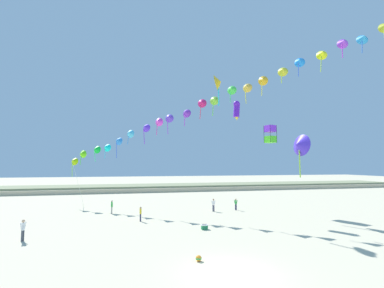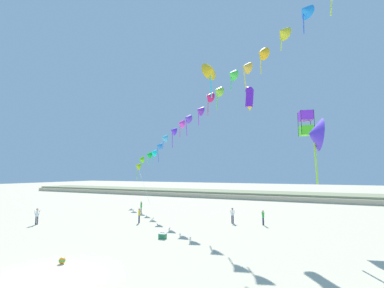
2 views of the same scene
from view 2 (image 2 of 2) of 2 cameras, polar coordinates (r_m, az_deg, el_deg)
name	(u,v)px [view 2 (image 2 of 2)]	position (r m, az deg, el deg)	size (l,w,h in m)	color
ground_plane	(43,281)	(15.94, -30.26, -24.87)	(240.00, 240.00, 0.00)	beige
dune_ridge	(248,195)	(57.16, 12.42, -10.91)	(120.00, 10.58, 1.26)	beige
person_near_left	(141,207)	(34.63, -11.22, -13.48)	(0.23, 0.56, 1.60)	gray
person_near_right	(37,215)	(31.52, -31.20, -13.37)	(0.29, 0.56, 1.64)	#474C56
person_mid_center	(232,214)	(28.28, 8.98, -15.18)	(0.56, 0.22, 1.58)	#282D4C
person_far_left	(263,217)	(27.88, 15.52, -15.27)	(0.38, 0.45, 1.48)	#282D4C
person_far_right	(139,214)	(28.74, -11.66, -15.07)	(0.21, 0.53, 1.51)	#282D4C
kite_banner_string	(214,95)	(27.71, 4.83, 10.85)	(36.11, 23.59, 21.16)	#98CD0D
large_kite_low_lead	(314,134)	(20.79, 25.56, 1.94)	(1.51, 2.59, 4.87)	#4D31DC
large_kite_mid_trail	(249,98)	(26.52, 12.65, 10.03)	(1.07, 0.98, 2.46)	#5E1DCE
large_kite_high_solo	(306,123)	(26.24, 24.00, 4.24)	(1.43, 1.43, 2.29)	#4CD824
large_kite_outer_drift	(211,70)	(25.85, 4.17, 16.02)	(1.71, 2.05, 3.65)	yellow
beach_cooler	(163,236)	(22.07, -6.56, -19.60)	(0.58, 0.41, 0.46)	#23844C
beach_ball	(62,261)	(18.07, -26.91, -22.09)	(0.36, 0.36, 0.36)	orange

